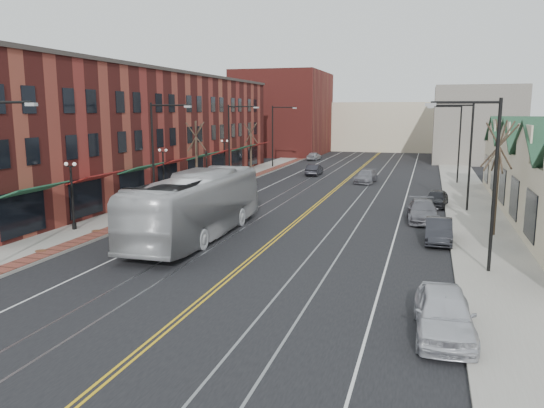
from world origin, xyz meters
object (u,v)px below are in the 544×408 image
Objects in this scene: parked_car_a at (444,313)px; parked_car_d at (437,198)px; parked_car_b at (439,231)px; parked_car_c at (423,211)px; transit_bus at (197,206)px; parked_suv at (173,212)px.

parked_car_a is 25.56m from parked_car_d.
parked_car_a is 13.53m from parked_car_b.
parked_car_c reaches higher than parked_car_b.
transit_bus is at bearing -168.75° from parked_car_b.
parked_car_d is at bearing 77.12° from parked_car_c.
transit_bus reaches higher than parked_car_c.
parked_car_b is 1.06× the size of parked_car_d.
transit_bus is at bearing -126.20° from parked_car_d.
parked_suv is 1.03× the size of parked_car_c.
parked_car_d is at bearing -133.93° from transit_bus.
transit_bus reaches higher than parked_car_a.
parked_car_a is at bearing 143.67° from parked_suv.
parked_car_b is at bearing -169.26° from transit_bus.
transit_bus is 15.70m from parked_car_c.
parked_car_d is at bearing -144.21° from parked_suv.
parked_car_c is (-0.98, 5.92, 0.03)m from parked_car_b.
parked_car_c is at bearing 90.00° from parked_car_a.
parked_suv is 17.47m from parked_car_b.
parked_car_a is 0.96× the size of parked_car_c.
parked_car_c reaches higher than parked_car_d.
parked_car_c is 6.18m from parked_car_d.
parked_car_b is at bearing -84.39° from parked_car_c.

